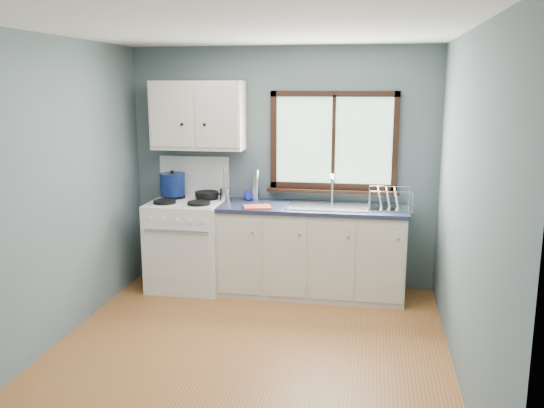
% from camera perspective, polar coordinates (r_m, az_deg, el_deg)
% --- Properties ---
extents(floor, '(3.20, 3.60, 0.02)m').
position_cam_1_polar(floor, '(4.73, -2.58, -14.91)').
color(floor, '#A26330').
rests_on(floor, ground).
extents(ceiling, '(3.20, 3.60, 0.02)m').
position_cam_1_polar(ceiling, '(4.25, -2.90, 17.14)').
color(ceiling, white).
rests_on(ceiling, wall_back).
extents(wall_back, '(3.20, 0.02, 2.50)m').
position_cam_1_polar(wall_back, '(6.07, 1.03, 3.59)').
color(wall_back, slate).
rests_on(wall_back, ground).
extents(wall_front, '(3.20, 0.02, 2.50)m').
position_cam_1_polar(wall_front, '(2.64, -11.47, -7.51)').
color(wall_front, slate).
rests_on(wall_front, ground).
extents(wall_left, '(0.02, 3.60, 2.50)m').
position_cam_1_polar(wall_left, '(4.92, -21.35, 0.87)').
color(wall_left, slate).
rests_on(wall_left, ground).
extents(wall_right, '(0.02, 3.60, 2.50)m').
position_cam_1_polar(wall_right, '(4.26, 18.89, -0.53)').
color(wall_right, slate).
rests_on(wall_right, ground).
extents(gas_range, '(0.76, 0.69, 1.36)m').
position_cam_1_polar(gas_range, '(6.12, -8.34, -3.70)').
color(gas_range, white).
rests_on(gas_range, floor).
extents(base_cabinets, '(1.85, 0.60, 0.88)m').
position_cam_1_polar(base_cabinets, '(5.89, 3.94, -5.06)').
color(base_cabinets, beige).
rests_on(base_cabinets, floor).
extents(countertop, '(1.89, 0.64, 0.04)m').
position_cam_1_polar(countertop, '(5.77, 4.00, -0.39)').
color(countertop, '#1B1F37').
rests_on(countertop, base_cabinets).
extents(sink, '(0.84, 0.46, 0.44)m').
position_cam_1_polar(sink, '(5.76, 5.78, -0.85)').
color(sink, silver).
rests_on(sink, countertop).
extents(window, '(1.36, 0.10, 1.03)m').
position_cam_1_polar(window, '(5.94, 6.11, 5.54)').
color(window, '#9EC6A8').
rests_on(window, wall_back).
extents(upper_cabinets, '(0.95, 0.35, 0.70)m').
position_cam_1_polar(upper_cabinets, '(6.03, -7.34, 8.70)').
color(upper_cabinets, beige).
rests_on(upper_cabinets, wall_back).
extents(skillet, '(0.39, 0.28, 0.05)m').
position_cam_1_polar(skillet, '(6.07, -6.45, 0.99)').
color(skillet, black).
rests_on(skillet, gas_range).
extents(stockpot, '(0.30, 0.30, 0.27)m').
position_cam_1_polar(stockpot, '(6.17, -9.83, 1.96)').
color(stockpot, '#0C1A4C').
rests_on(stockpot, gas_range).
extents(utensil_crock, '(0.12, 0.12, 0.35)m').
position_cam_1_polar(utensil_crock, '(6.01, -4.66, 0.98)').
color(utensil_crock, silver).
rests_on(utensil_crock, countertop).
extents(thermos, '(0.10, 0.10, 0.32)m').
position_cam_1_polar(thermos, '(6.00, -1.66, 1.86)').
color(thermos, silver).
rests_on(thermos, countertop).
extents(soap_bottle, '(0.11, 0.11, 0.23)m').
position_cam_1_polar(soap_bottle, '(6.00, -2.33, 1.39)').
color(soap_bottle, '#1C29CC').
rests_on(soap_bottle, countertop).
extents(dish_towel, '(0.31, 0.25, 0.02)m').
position_cam_1_polar(dish_towel, '(5.66, -1.47, -0.31)').
color(dish_towel, '#E85638').
rests_on(dish_towel, countertop).
extents(dish_rack, '(0.42, 0.33, 0.22)m').
position_cam_1_polar(dish_rack, '(5.72, 11.50, 0.08)').
color(dish_rack, silver).
rests_on(dish_rack, countertop).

